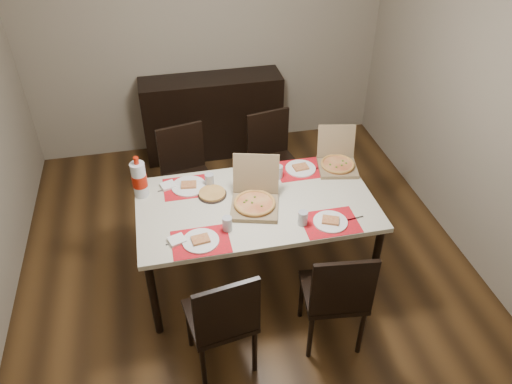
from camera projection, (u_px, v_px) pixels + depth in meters
ground at (245, 259)px, 4.38m from camera, size 3.80×4.00×0.02m
room_walls at (230, 48)px, 3.66m from camera, size 3.84×4.02×2.62m
sideboard at (213, 116)px, 5.49m from camera, size 1.50×0.40×0.90m
dining_table at (256, 209)px, 3.83m from camera, size 1.80×1.00×0.75m
chair_near_left at (223, 318)px, 3.22m from camera, size 0.48×0.48×0.93m
chair_near_right at (336, 294)px, 3.38m from camera, size 0.47×0.47×0.93m
chair_far_left at (186, 172)px, 4.53m from camera, size 0.49×0.49×0.93m
chair_far_right at (273, 156)px, 4.74m from camera, size 0.49×0.49×0.93m
setting_near_left at (205, 237)px, 3.45m from camera, size 0.48×0.30×0.11m
setting_near_right at (323, 221)px, 3.59m from camera, size 0.50×0.30×0.11m
setting_far_left at (192, 185)px, 3.94m from camera, size 0.45×0.30×0.11m
setting_far_right at (295, 169)px, 4.10m from camera, size 0.51×0.30×0.11m
napkin_loose at (259, 211)px, 3.70m from camera, size 0.16×0.16×0.02m
pizza_box_center at (255, 200)px, 3.73m from camera, size 0.44×0.47×0.35m
pizza_box_right at (337, 161)px, 4.14m from camera, size 0.37×0.40×0.31m
faina_plate at (212, 194)px, 3.85m from camera, size 0.22×0.22×0.03m
dip_bowl at (257, 188)px, 3.91m from camera, size 0.14×0.14×0.03m
soda_bottle at (139, 179)px, 3.78m from camera, size 0.12×0.12×0.35m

